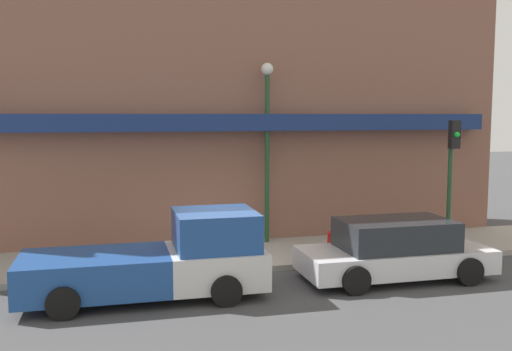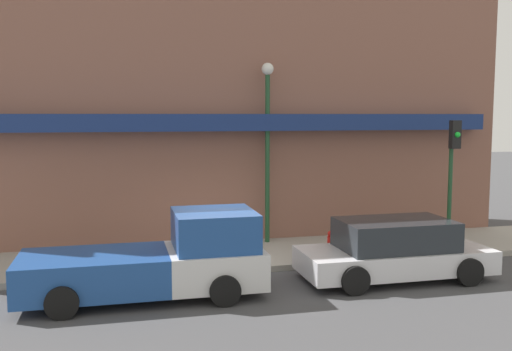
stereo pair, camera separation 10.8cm
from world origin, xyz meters
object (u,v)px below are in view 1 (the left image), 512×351
at_px(pickup_truck, 162,261).
at_px(parked_car, 395,250).
at_px(traffic_light, 452,161).
at_px(fire_hydrant, 331,242).
at_px(street_lamp, 267,131).

xyz_separation_m(pickup_truck, parked_car, (5.65, -0.00, -0.09)).
xyz_separation_m(parked_car, traffic_light, (2.79, 2.00, 1.98)).
bearing_deg(parked_car, pickup_truck, -178.41).
xyz_separation_m(fire_hydrant, traffic_light, (3.62, -0.14, 2.21)).
relative_size(pickup_truck, traffic_light, 1.42).
bearing_deg(pickup_truck, street_lamp, 50.37).
bearing_deg(street_lamp, fire_hydrant, -54.92).
distance_m(pickup_truck, street_lamp, 5.99).
xyz_separation_m(street_lamp, traffic_light, (4.94, -2.02, -0.83)).
distance_m(pickup_truck, traffic_light, 8.88).
bearing_deg(fire_hydrant, pickup_truck, -156.05).
bearing_deg(traffic_light, parked_car, -144.32).
bearing_deg(parked_car, traffic_light, 37.27).
height_order(pickup_truck, street_lamp, street_lamp).
relative_size(parked_car, traffic_light, 1.26).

